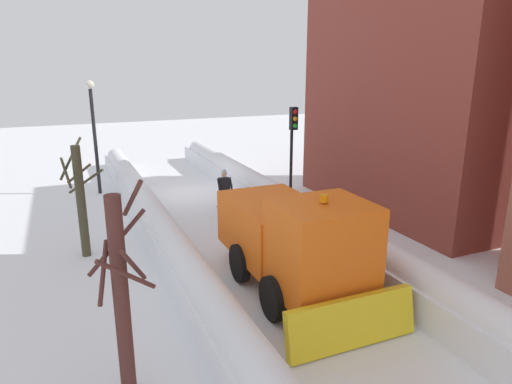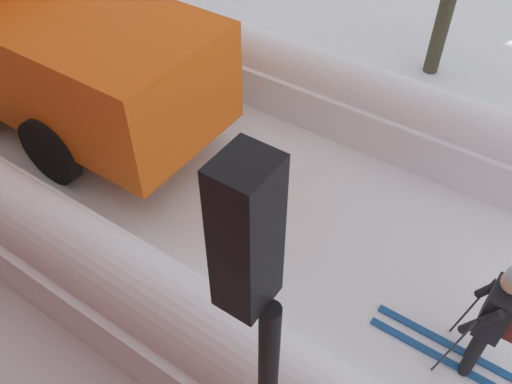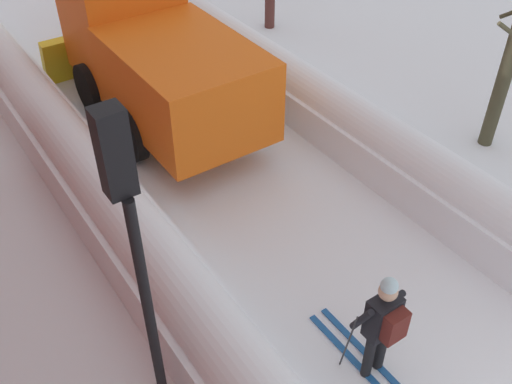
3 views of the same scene
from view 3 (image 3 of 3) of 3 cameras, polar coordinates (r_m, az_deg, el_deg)
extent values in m
plane|color=white|center=(12.70, -7.45, 6.29)|extent=(80.00, 80.00, 0.00)
cube|color=white|center=(11.77, -18.38, 4.04)|extent=(1.10, 36.00, 0.88)
cylinder|color=white|center=(11.54, -18.81, 5.81)|extent=(0.90, 34.20, 0.90)
cube|color=white|center=(13.62, 1.84, 10.88)|extent=(1.10, 36.00, 0.73)
cylinder|color=white|center=(13.45, 1.87, 12.24)|extent=(0.90, 34.20, 0.90)
cube|color=orange|center=(11.44, -7.03, 10.53)|extent=(2.30, 3.40, 1.60)
cube|color=orange|center=(13.52, -12.91, 16.21)|extent=(2.20, 2.00, 2.30)
cube|color=yellow|center=(15.17, -14.39, 13.57)|extent=(3.20, 0.46, 1.13)
cylinder|color=black|center=(13.44, -16.13, 9.76)|extent=(0.25, 1.10, 1.10)
cylinder|color=black|center=(14.19, -7.40, 12.64)|extent=(0.25, 1.10, 1.10)
cylinder|color=black|center=(11.64, -12.15, 5.55)|extent=(0.25, 1.10, 1.10)
cylinder|color=black|center=(12.50, -2.51, 8.99)|extent=(0.25, 1.10, 1.10)
cylinder|color=black|center=(8.01, 11.03, -15.49)|extent=(0.14, 0.14, 0.82)
cylinder|color=black|center=(8.12, 12.20, -14.71)|extent=(0.14, 0.14, 0.82)
cube|color=black|center=(7.50, 12.34, -11.89)|extent=(0.42, 0.26, 0.62)
cube|color=#591E19|center=(7.40, 13.52, -12.74)|extent=(0.32, 0.16, 0.44)
sphere|color=tan|center=(7.15, 12.86, -9.52)|extent=(0.24, 0.24, 0.24)
sphere|color=silver|center=(7.07, 12.98, -8.98)|extent=(0.22, 0.22, 0.22)
cylinder|color=black|center=(7.38, 10.36, -12.21)|extent=(0.09, 0.33, 0.56)
cylinder|color=black|center=(7.65, 13.26, -10.35)|extent=(0.09, 0.33, 0.56)
cube|color=#194C8C|center=(8.42, 9.50, -15.94)|extent=(0.09, 1.80, 0.03)
cube|color=#194C8C|center=(8.52, 10.63, -15.20)|extent=(0.09, 1.80, 0.03)
cylinder|color=#262628|center=(7.85, 9.05, -14.35)|extent=(0.02, 0.19, 1.19)
cylinder|color=#262628|center=(8.14, 12.27, -12.27)|extent=(0.02, 0.19, 1.19)
cylinder|color=black|center=(6.64, -10.36, -12.30)|extent=(0.12, 0.12, 3.47)
cube|color=black|center=(5.24, -13.77, 3.78)|extent=(0.28, 0.24, 0.90)
sphere|color=red|center=(5.19, -14.82, 6.96)|extent=(0.18, 0.18, 0.18)
sphere|color=gold|center=(5.34, -14.33, 4.44)|extent=(0.18, 0.18, 0.18)
sphere|color=green|center=(5.50, -13.87, 2.05)|extent=(0.18, 0.18, 0.18)
cylinder|color=#403C29|center=(12.16, 23.56, 11.51)|extent=(0.28, 0.28, 3.62)
camera|label=1|loc=(22.58, -10.53, 36.73)|focal=31.83mm
camera|label=2|loc=(3.43, -31.81, 14.03)|focal=37.19mm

